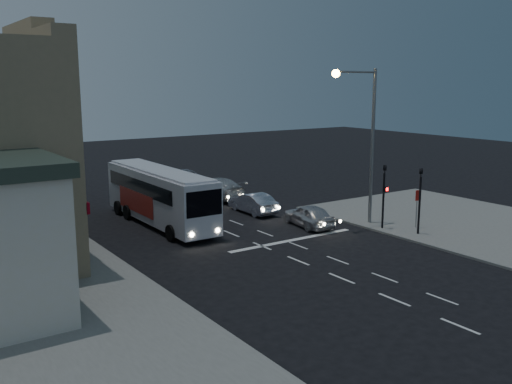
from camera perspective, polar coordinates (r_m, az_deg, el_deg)
ground at (r=28.11m, az=2.96°, el=-6.37°), size 120.00×120.00×0.00m
road_markings at (r=31.40m, az=1.16°, el=-4.50°), size 8.00×30.55×0.01m
tour_bus at (r=34.27m, az=-9.63°, el=-0.26°), size 2.58×10.90×3.34m
car_suv at (r=33.60m, az=5.32°, el=-2.35°), size 2.16×4.12×1.34m
car_sedan_a at (r=36.97m, az=-0.33°, el=-1.09°), size 1.50×4.06×1.33m
car_sedan_b at (r=41.53m, az=-4.09°, el=0.37°), size 2.57×5.50×1.55m
car_sedan_c at (r=46.98m, az=-7.49°, el=1.44°), size 2.43×5.12×1.41m
traffic_signal_main at (r=33.11m, az=12.69°, el=0.33°), size 0.25×0.35×4.10m
traffic_signal_side at (r=32.35m, az=16.09°, el=-0.08°), size 0.18×0.15×4.10m
regulatory_sign at (r=33.87m, az=15.85°, el=-1.01°), size 0.45×0.12×2.20m
streetlight at (r=33.47m, az=10.84°, el=6.23°), size 3.32×0.44×9.00m
street_tree at (r=37.42m, az=-21.74°, el=4.23°), size 4.00×4.00×6.20m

